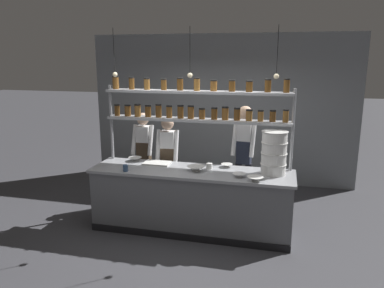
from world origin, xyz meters
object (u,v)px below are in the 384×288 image
Objects in this scene: chef_center at (168,159)px; prep_bowl_far_left at (135,159)px; prep_bowl_center_back at (255,179)px; serving_cup_by_board at (209,166)px; chef_left at (144,153)px; prep_bowl_center_front at (239,175)px; serving_cup_front at (125,168)px; container_stack at (274,153)px; spice_shelf_unit at (196,108)px; cutting_board at (157,163)px; prep_bowl_near_right at (227,166)px; prep_bowl_near_left at (196,169)px; chef_right at (244,152)px.

prep_bowl_far_left is (-0.44, -0.31, 0.05)m from chef_center.
prep_bowl_center_back is 0.79m from serving_cup_by_board.
chef_left reaches higher than prep_bowl_far_left.
prep_bowl_center_front is 1.60m from serving_cup_front.
container_stack reaches higher than serving_cup_front.
prep_bowl_far_left is (-0.96, -0.06, -0.82)m from spice_shelf_unit.
serving_cup_front is 1.20m from serving_cup_by_board.
container_stack is at bearing -11.66° from spice_shelf_unit.
serving_cup_by_board is at bearing 19.44° from serving_cup_front.
serving_cup_front is (0.08, -0.55, 0.02)m from prep_bowl_far_left.
container_stack is 1.75m from cutting_board.
serving_cup_by_board reaches higher than prep_bowl_far_left.
chef_left is 1.60m from prep_bowl_near_right.
spice_shelf_unit is 0.87m from serving_cup_by_board.
chef_center is 6.23× the size of prep_bowl_near_left.
container_stack is 3.34× the size of prep_bowl_center_front.
chef_center is 1.78m from container_stack.
prep_bowl_center_back is at bearing -27.83° from prep_bowl_center_front.
prep_bowl_near_left is (-1.07, -0.11, -0.27)m from container_stack.
chef_left reaches higher than container_stack.
prep_bowl_near_left is (-0.59, -0.81, -0.08)m from chef_right.
prep_bowl_center_back is at bearing 0.19° from serving_cup_front.
chef_left is (-1.02, 0.48, -0.86)m from spice_shelf_unit.
serving_cup_by_board is (-0.90, 0.03, -0.26)m from container_stack.
prep_bowl_far_left is 0.55m from serving_cup_front.
cutting_board is at bearing -56.09° from chef_left.
cutting_board is (-0.05, -0.39, 0.04)m from chef_center.
container_stack reaches higher than cutting_board.
cutting_board is at bearing 163.01° from prep_bowl_center_back.
prep_bowl_near_right is at bearing 129.88° from prep_bowl_center_back.
chef_center is 0.90m from serving_cup_by_board.
serving_cup_front reaches higher than prep_bowl_center_front.
chef_center is at bearing 149.35° from prep_bowl_center_front.
chef_right is 1.00m from prep_bowl_near_left.
prep_bowl_near_left is 1.39× the size of prep_bowl_center_front.
prep_bowl_far_left is (-1.67, 0.42, 0.00)m from prep_bowl_center_front.
prep_bowl_near_left is 2.64× the size of serving_cup_front.
serving_cup_front is at bearing -175.55° from prep_bowl_center_front.
spice_shelf_unit is 1.42m from chef_left.
prep_bowl_near_right is (0.48, -0.06, -0.82)m from spice_shelf_unit.
spice_shelf_unit reaches higher than serving_cup_front.
container_stack is at bearing 6.04° from prep_bowl_near_left.
chef_center reaches higher than serving_cup_by_board.
chef_center is 1.05m from prep_bowl_near_right.
prep_bowl_near_left is at bearing -120.06° from chef_right.
cutting_board is 4.50× the size of serving_cup_by_board.
prep_bowl_far_left is at bearing -176.35° from spice_shelf_unit.
prep_bowl_center_back is at bearing -29.82° from serving_cup_by_board.
chef_center reaches higher than cutting_board.
prep_bowl_far_left reaches higher than prep_bowl_near_right.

